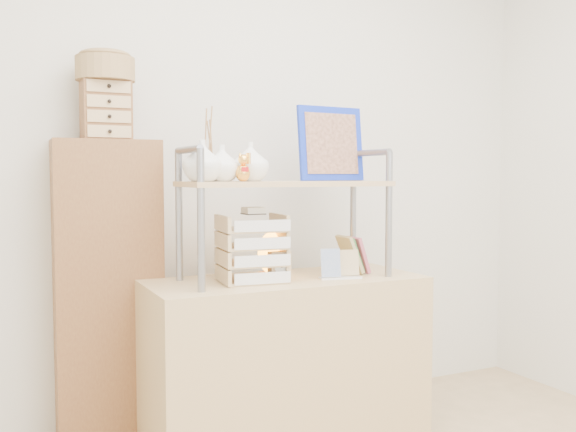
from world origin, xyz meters
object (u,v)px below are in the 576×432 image
object	(u,v)px
desk	(286,363)
salt_lamp	(271,255)
letter_tray	(253,252)
cabinet	(108,294)

from	to	relation	value
desk	salt_lamp	distance (m)	0.48
desk	letter_tray	distance (m)	0.53
desk	letter_tray	size ratio (longest dim) A/B	3.82
cabinet	letter_tray	distance (m)	0.69
cabinet	salt_lamp	bearing A→B (deg)	-25.35
cabinet	salt_lamp	world-z (taller)	cabinet
desk	cabinet	bearing A→B (deg)	151.80
desk	salt_lamp	xyz separation A→B (m)	(-0.05, 0.04, 0.48)
desk	salt_lamp	world-z (taller)	salt_lamp
cabinet	letter_tray	bearing A→B (deg)	-33.83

